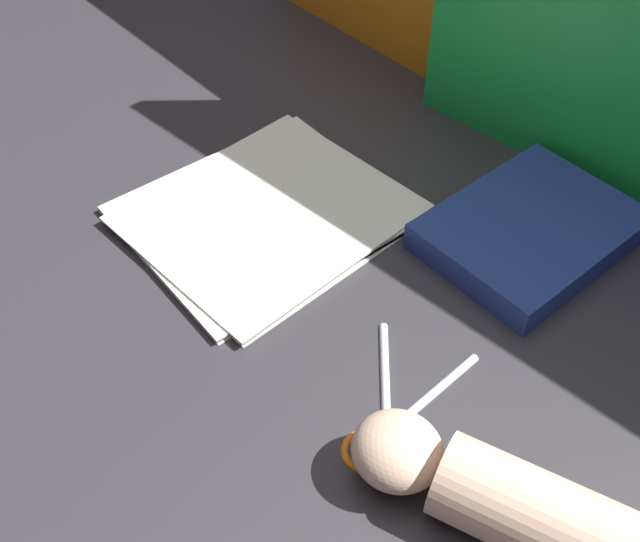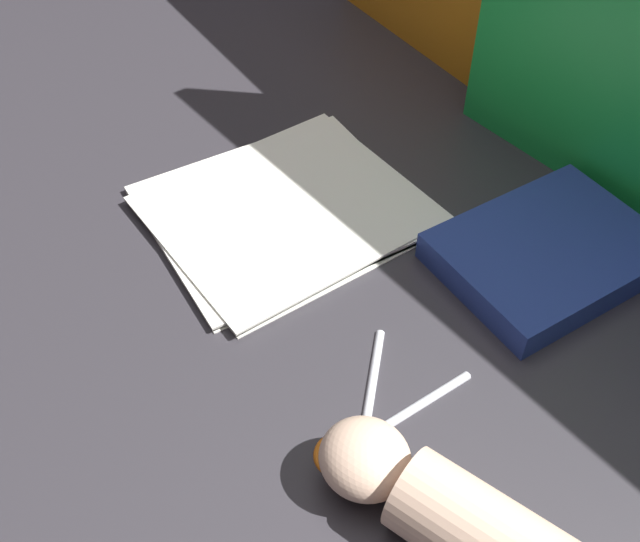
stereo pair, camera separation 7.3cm
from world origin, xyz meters
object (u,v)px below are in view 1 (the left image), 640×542
(paper_stack, at_px, (267,214))
(hand_forearm, at_px, (558,526))
(book_closed, at_px, (530,231))
(scissors, at_px, (391,423))

(paper_stack, relative_size, hand_forearm, 0.91)
(paper_stack, distance_m, hand_forearm, 0.46)
(paper_stack, bearing_deg, book_closed, 41.93)
(book_closed, distance_m, hand_forearm, 0.36)
(book_closed, bearing_deg, paper_stack, -138.07)
(scissors, height_order, hand_forearm, hand_forearm)
(paper_stack, bearing_deg, scissors, -16.17)
(book_closed, bearing_deg, scissors, -75.74)
(book_closed, xyz_separation_m, hand_forearm, (0.24, -0.27, 0.02))
(scissors, relative_size, hand_forearm, 0.52)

